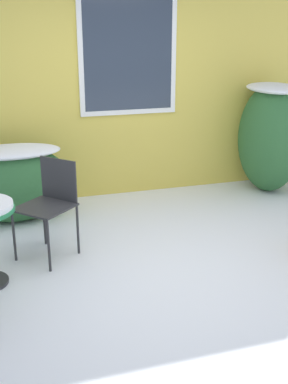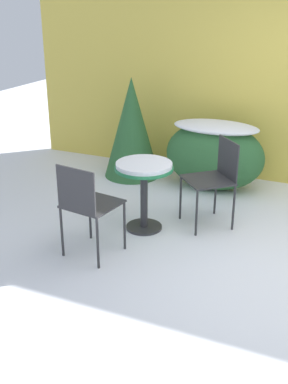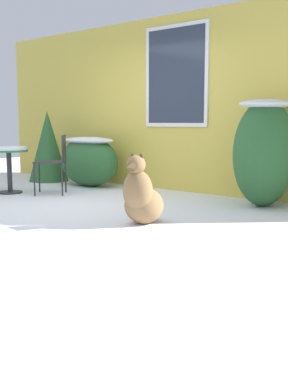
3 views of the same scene
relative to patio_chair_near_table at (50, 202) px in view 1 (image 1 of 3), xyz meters
The scene contains 5 objects.
ground_plane 1.23m from the patio_chair_near_table, 35.18° to the right, with size 16.00×16.00×0.00m, color white.
house_wall 2.02m from the patio_chair_near_table, 59.31° to the left, with size 8.00×0.10×2.79m.
shrub_left 1.02m from the patio_chair_near_table, 106.01° to the left, with size 1.24×0.70×0.86m.
shrub_middle 3.17m from the patio_chair_near_table, 20.17° to the left, with size 0.75×1.02×1.40m.
patio_chair_near_table is the anchor object (origin of this frame).
Camera 1 is at (-1.31, -3.62, 2.08)m, focal length 45.00 mm.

